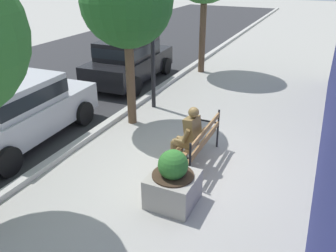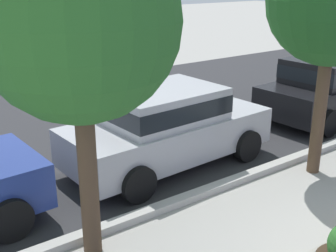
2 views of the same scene
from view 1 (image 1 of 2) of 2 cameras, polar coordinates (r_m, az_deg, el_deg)
The scene contains 9 objects.
ground_plane at distance 7.49m, azimuth 4.81°, elevation -6.57°, with size 80.00×80.00×0.00m, color #9E9B93.
curb_stone at distance 8.73m, azimuth -13.29°, elevation -1.84°, with size 60.00×0.20×0.12m, color #B2AFA8.
park_bench at distance 7.33m, azimuth 5.04°, elevation -2.46°, with size 1.80×0.54×0.95m.
bronze_statue_seated at distance 7.22m, azimuth 3.13°, elevation -1.74°, with size 0.73×0.79×1.37m.
concrete_planter at distance 6.18m, azimuth 0.82°, elevation -9.31°, with size 0.83×0.83×1.07m.
street_tree_down_street at distance 8.68m, azimuth -6.87°, elevation 19.83°, with size 2.24×2.24×4.28m.
parked_car_silver at distance 8.86m, azimuth -23.80°, elevation 2.55°, with size 4.18×2.08×1.56m.
parked_car_black at distance 12.65m, azimuth -6.47°, elevation 10.96°, with size 4.18×2.08×1.56m.
lamp_post at distance 9.83m, azimuth -2.64°, elevation 17.14°, with size 0.32×0.32×3.90m.
Camera 1 is at (-6.01, -2.10, 3.95)m, focal length 36.77 mm.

